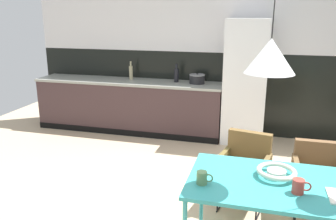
% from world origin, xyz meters
% --- Properties ---
extents(back_wall_splashback_dark, '(7.06, 0.12, 1.37)m').
position_xyz_m(back_wall_splashback_dark, '(0.00, 2.92, 0.69)').
color(back_wall_splashback_dark, black).
rests_on(back_wall_splashback_dark, ground).
extents(back_wall_panel_upper, '(7.06, 0.12, 1.37)m').
position_xyz_m(back_wall_panel_upper, '(0.00, 2.92, 2.06)').
color(back_wall_panel_upper, silver).
rests_on(back_wall_panel_upper, back_wall_splashback_dark).
extents(kitchen_counter, '(3.25, 0.63, 0.89)m').
position_xyz_m(kitchen_counter, '(-1.77, 2.56, 0.44)').
color(kitchen_counter, '#3E2B2D').
rests_on(kitchen_counter, ground).
extents(refrigerator_column, '(0.64, 0.60, 1.92)m').
position_xyz_m(refrigerator_column, '(0.18, 2.56, 0.96)').
color(refrigerator_column, silver).
rests_on(refrigerator_column, ground).
extents(dining_table, '(1.88, 0.84, 0.72)m').
position_xyz_m(dining_table, '(0.83, -0.26, 0.68)').
color(dining_table, teal).
rests_on(dining_table, ground).
extents(armchair_by_stool, '(0.57, 0.56, 0.79)m').
position_xyz_m(armchair_by_stool, '(0.31, 0.58, 0.51)').
color(armchair_by_stool, brown).
rests_on(armchair_by_stool, ground).
extents(armchair_near_window, '(0.49, 0.48, 0.75)m').
position_xyz_m(armchair_near_window, '(1.02, 0.60, 0.50)').
color(armchair_near_window, brown).
rests_on(armchair_near_window, ground).
extents(fruit_bowl, '(0.32, 0.32, 0.07)m').
position_xyz_m(fruit_bowl, '(0.58, -0.16, 0.77)').
color(fruit_bowl, silver).
rests_on(fruit_bowl, dining_table).
extents(mug_wide_latte, '(0.13, 0.08, 0.10)m').
position_xyz_m(mug_wide_latte, '(0.02, -0.44, 0.77)').
color(mug_wide_latte, '#5B8456').
rests_on(mug_wide_latte, dining_table).
extents(mug_white_ceramic, '(0.14, 0.09, 0.11)m').
position_xyz_m(mug_white_ceramic, '(0.73, -0.39, 0.78)').
color(mug_white_ceramic, '#B23D33').
rests_on(mug_white_ceramic, dining_table).
extents(cooking_pot, '(0.25, 0.25, 0.17)m').
position_xyz_m(cooking_pot, '(-0.59, 2.62, 0.96)').
color(cooking_pot, black).
rests_on(cooking_pot, kitchen_counter).
extents(bottle_oil_tall, '(0.06, 0.06, 0.31)m').
position_xyz_m(bottle_oil_tall, '(-1.77, 2.69, 1.01)').
color(bottle_oil_tall, tan).
rests_on(bottle_oil_tall, kitchen_counter).
extents(bottle_vinegar_dark, '(0.08, 0.08, 0.31)m').
position_xyz_m(bottle_vinegar_dark, '(-0.94, 2.64, 1.01)').
color(bottle_vinegar_dark, black).
rests_on(bottle_vinegar_dark, kitchen_counter).
extents(pendant_lamp_over_table_near, '(0.36, 0.36, 1.11)m').
position_xyz_m(pendant_lamp_over_table_near, '(0.46, -0.29, 1.71)').
color(pendant_lamp_over_table_near, black).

